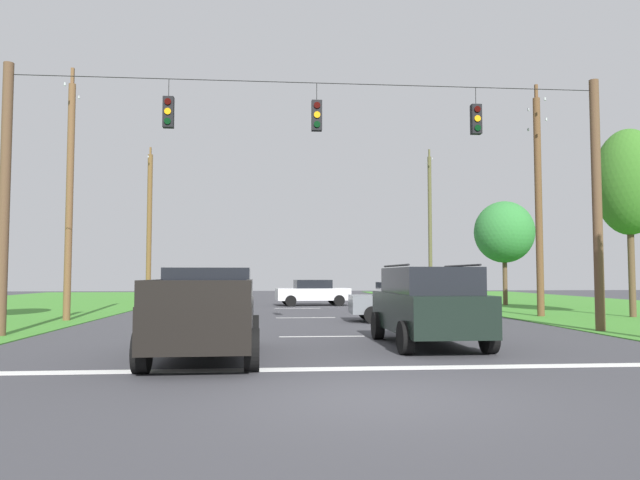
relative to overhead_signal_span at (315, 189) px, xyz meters
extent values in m
plane|color=#3D3D42|center=(0.16, -9.39, -4.46)|extent=(120.00, 120.00, 0.00)
cube|color=white|center=(0.16, -6.74, -4.45)|extent=(15.99, 0.45, 0.01)
cube|color=white|center=(0.16, -0.74, -4.45)|extent=(2.50, 0.15, 0.01)
cube|color=white|center=(0.16, 6.94, -4.45)|extent=(2.50, 0.15, 0.01)
cube|color=white|center=(0.16, 14.10, -4.45)|extent=(2.50, 0.15, 0.01)
cylinder|color=brown|center=(-9.19, 0.00, -0.39)|extent=(0.30, 0.30, 8.14)
cylinder|color=brown|center=(9.11, 0.00, -0.39)|extent=(0.30, 0.30, 8.14)
cylinder|color=black|center=(-0.04, 0.00, 3.33)|extent=(18.30, 0.02, 0.02)
cylinder|color=black|center=(-4.48, 0.00, 3.04)|extent=(0.02, 0.02, 0.56)
cube|color=black|center=(-4.48, 0.00, 2.29)|extent=(0.32, 0.24, 0.95)
cylinder|color=#310503|center=(-4.48, -0.14, 2.58)|extent=(0.20, 0.04, 0.20)
cylinder|color=orange|center=(-4.48, -0.14, 2.28)|extent=(0.20, 0.04, 0.20)
cylinder|color=black|center=(-4.48, -0.14, 1.98)|extent=(0.20, 0.04, 0.20)
cylinder|color=black|center=(0.06, 0.00, 3.04)|extent=(0.02, 0.02, 0.56)
cube|color=black|center=(0.06, 0.00, 2.29)|extent=(0.32, 0.24, 0.95)
cylinder|color=#310503|center=(0.06, -0.14, 2.58)|extent=(0.20, 0.04, 0.20)
cylinder|color=orange|center=(0.06, -0.14, 2.28)|extent=(0.20, 0.04, 0.20)
cylinder|color=black|center=(0.06, -0.14, 1.98)|extent=(0.20, 0.04, 0.20)
cylinder|color=black|center=(5.16, 0.00, 3.04)|extent=(0.02, 0.02, 0.56)
cube|color=black|center=(5.16, 0.00, 2.29)|extent=(0.32, 0.24, 0.95)
cylinder|color=#310503|center=(5.16, -0.14, 2.58)|extent=(0.20, 0.04, 0.20)
cylinder|color=orange|center=(5.16, -0.14, 2.28)|extent=(0.20, 0.04, 0.20)
cylinder|color=black|center=(5.16, -0.14, 1.98)|extent=(0.20, 0.04, 0.20)
cube|color=black|center=(-2.74, -5.08, -3.63)|extent=(2.11, 5.44, 0.85)
cube|color=black|center=(-2.76, -4.44, -2.86)|extent=(1.89, 1.94, 0.70)
cube|color=black|center=(-3.66, -6.45, -2.98)|extent=(0.15, 2.38, 0.45)
cube|color=black|center=(-1.78, -6.42, -2.98)|extent=(0.15, 2.38, 0.45)
cube|color=black|center=(-2.69, -7.73, -2.98)|extent=(1.96, 0.14, 0.45)
cylinder|color=black|center=(-3.78, -3.27, -4.06)|extent=(0.30, 0.81, 0.80)
cylinder|color=black|center=(-1.78, -3.23, -4.06)|extent=(0.30, 0.81, 0.80)
cylinder|color=black|center=(-3.71, -6.94, -4.06)|extent=(0.30, 0.81, 0.80)
cylinder|color=black|center=(-1.71, -6.90, -4.06)|extent=(0.30, 0.81, 0.80)
cube|color=black|center=(2.64, -3.23, -3.60)|extent=(1.99, 4.82, 0.95)
cube|color=black|center=(2.64, -3.38, -2.80)|extent=(1.83, 3.21, 0.65)
cylinder|color=black|center=(1.79, -3.39, -2.43)|extent=(0.07, 2.72, 0.05)
cylinder|color=black|center=(3.49, -3.37, -2.43)|extent=(0.07, 2.72, 0.05)
cylinder|color=black|center=(1.65, -1.60, -4.08)|extent=(0.27, 0.76, 0.76)
cylinder|color=black|center=(3.60, -1.59, -4.08)|extent=(0.27, 0.76, 0.76)
cylinder|color=black|center=(1.67, -4.87, -4.08)|extent=(0.27, 0.76, 0.76)
cylinder|color=black|center=(3.62, -4.85, -4.08)|extent=(0.27, 0.76, 0.76)
cube|color=silver|center=(1.19, 17.04, -3.79)|extent=(4.44, 2.17, 0.70)
cube|color=black|center=(1.19, 17.04, -3.19)|extent=(2.23, 1.80, 0.50)
cylinder|color=black|center=(2.52, 18.06, -4.14)|extent=(0.66, 0.27, 0.64)
cylinder|color=black|center=(2.68, 16.26, -4.14)|extent=(0.66, 0.27, 0.64)
cylinder|color=black|center=(-0.30, 17.81, -4.14)|extent=(0.66, 0.27, 0.64)
cylinder|color=black|center=(-0.15, 16.02, -4.14)|extent=(0.66, 0.27, 0.64)
cube|color=slate|center=(3.89, 4.60, -3.79)|extent=(4.36, 1.96, 0.70)
cube|color=black|center=(3.89, 4.60, -3.19)|extent=(2.16, 1.70, 0.50)
cylinder|color=black|center=(5.34, 5.45, -4.14)|extent=(0.65, 0.24, 0.64)
cylinder|color=black|center=(5.28, 3.65, -4.14)|extent=(0.65, 0.24, 0.64)
cylinder|color=black|center=(2.51, 5.55, -4.14)|extent=(0.65, 0.24, 0.64)
cylinder|color=black|center=(2.44, 3.75, -4.14)|extent=(0.65, 0.24, 0.64)
cylinder|color=brown|center=(10.30, 6.64, 0.33)|extent=(0.30, 0.30, 9.58)
cube|color=brown|center=(10.30, 6.64, 4.72)|extent=(0.12, 0.12, 2.02)
cylinder|color=#B2B7BC|center=(10.30, 7.44, 4.84)|extent=(0.08, 0.08, 0.12)
cylinder|color=#B2B7BC|center=(10.30, 5.83, 4.84)|extent=(0.08, 0.08, 0.12)
cube|color=brown|center=(10.30, 6.64, 3.82)|extent=(0.12, 0.12, 2.21)
cylinder|color=#B2B7BC|center=(10.30, 7.52, 3.94)|extent=(0.08, 0.08, 0.12)
cylinder|color=#B2B7BC|center=(10.30, 5.75, 3.94)|extent=(0.08, 0.08, 0.12)
cylinder|color=brown|center=(10.22, 23.83, 0.75)|extent=(0.27, 0.27, 10.42)
cube|color=brown|center=(10.22, 23.83, 5.56)|extent=(0.12, 0.12, 1.91)
cylinder|color=#B2B7BC|center=(10.22, 24.59, 5.68)|extent=(0.08, 0.08, 0.12)
cylinder|color=#B2B7BC|center=(10.22, 23.06, 5.68)|extent=(0.08, 0.08, 0.12)
cylinder|color=brown|center=(-9.29, 5.96, 0.26)|extent=(0.28, 0.28, 9.44)
cube|color=brown|center=(-9.29, 5.96, 4.58)|extent=(0.12, 0.12, 2.11)
cylinder|color=#B2B7BC|center=(-9.29, 6.81, 4.70)|extent=(0.08, 0.08, 0.12)
cylinder|color=#B2B7BC|center=(-9.29, 5.12, 4.70)|extent=(0.08, 0.08, 0.12)
cylinder|color=brown|center=(-9.53, 22.84, 0.56)|extent=(0.34, 0.34, 10.04)
cube|color=brown|center=(-9.53, 22.84, 5.18)|extent=(0.12, 0.12, 1.82)
cylinder|color=#B2B7BC|center=(-9.53, 23.57, 5.30)|extent=(0.08, 0.08, 0.12)
cylinder|color=#B2B7BC|center=(-9.53, 22.11, 5.30)|extent=(0.08, 0.08, 0.12)
cylinder|color=brown|center=(12.64, 16.20, -2.78)|extent=(0.27, 0.27, 3.37)
ellipsoid|color=#317D37|center=(12.64, 16.20, -0.08)|extent=(3.54, 3.54, 3.69)
cylinder|color=brown|center=(13.95, 5.83, -2.19)|extent=(0.27, 0.27, 4.53)
ellipsoid|color=#366F23|center=(13.95, 5.83, 1.33)|extent=(2.85, 2.85, 4.57)
camera|label=1|loc=(-1.39, -18.10, -2.67)|focal=33.27mm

